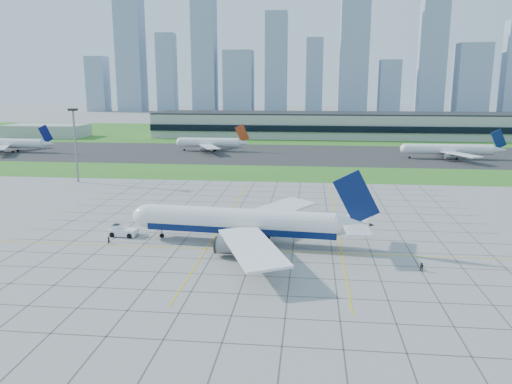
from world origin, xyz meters
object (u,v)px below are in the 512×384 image
pushback_tug (122,231)px  distant_jet_1 (211,142)px  light_mast (75,136)px  airliner (243,222)px  crew_far (422,267)px  crew_near (109,240)px  distant_jet_2 (450,149)px  distant_jet_0 (10,143)px

pushback_tug → distant_jet_1: (-8.87, 146.66, 3.34)m
light_mast → pushback_tug: size_ratio=2.74×
airliner → crew_far: 37.53m
crew_near → crew_far: (63.57, -9.23, -0.01)m
distant_jet_2 → distant_jet_0: bearing=179.9°
crew_far → distant_jet_1: size_ratio=0.04×
crew_near → distant_jet_1: distant_jet_1 is taller
light_mast → distant_jet_2: bearing=26.2°
crew_far → distant_jet_2: bearing=110.6°
airliner → crew_near: bearing=-167.1°
distant_jet_1 → distant_jet_2: same height
distant_jet_1 → distant_jet_2: 115.63m
light_mast → pushback_tug: light_mast is taller
crew_near → distant_jet_1: 152.85m
crew_far → distant_jet_1: bearing=150.8°
light_mast → distant_jet_0: bearing=134.2°
crew_near → distant_jet_0: 175.55m
distant_jet_1 → crew_far: bearing=-66.1°
crew_far → distant_jet_2: 152.92m
airliner → crew_near: airliner is taller
light_mast → distant_jet_0: light_mast is taller
light_mast → pushback_tug: bearing=-56.9°
distant_jet_1 → distant_jet_0: bearing=-171.7°
light_mast → airliner: (67.05, -62.17, -11.56)m
pushback_tug → distant_jet_1: 146.97m
distant_jet_0 → distant_jet_2: bearing=-0.1°
distant_jet_0 → distant_jet_1: 101.34m
airliner → crew_far: bearing=-15.5°
light_mast → distant_jet_1: (30.29, 86.51, -11.70)m
airliner → distant_jet_1: bearing=109.0°
distant_jet_1 → crew_near: bearing=-86.9°
pushback_tug → light_mast: bearing=128.2°
crew_near → distant_jet_2: 173.96m
pushback_tug → distant_jet_1: distant_jet_1 is taller
pushback_tug → crew_far: bearing=-8.5°
crew_near → distant_jet_0: distant_jet_0 is taller
airliner → distant_jet_1: size_ratio=1.27×
distant_jet_0 → pushback_tug: bearing=-50.4°
airliner → pushback_tug: airliner is taller
light_mast → distant_jet_1: light_mast is taller
pushback_tug → crew_near: pushback_tug is taller
airliner → crew_far: (34.95, -13.14, -3.79)m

